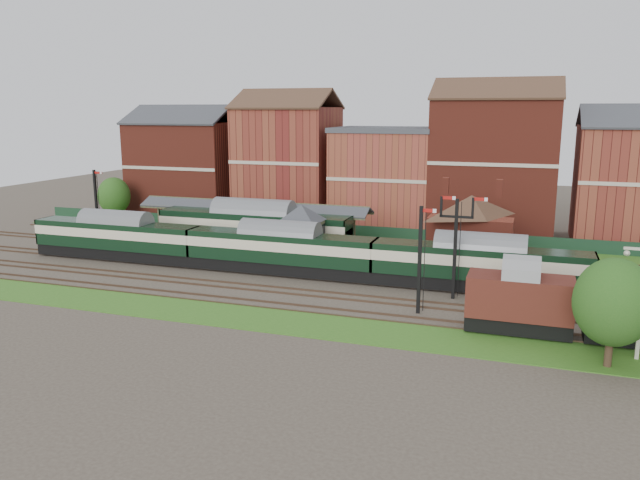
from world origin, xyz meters
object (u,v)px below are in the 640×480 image
(dmu_train, at_px, (280,249))
(platform_railcar, at_px, (254,228))
(semaphore_bracket, at_px, (456,242))
(signal_box, at_px, (301,234))
(goods_van_a, at_px, (638,314))

(dmu_train, bearing_deg, platform_railcar, 130.68)
(semaphore_bracket, relative_size, platform_railcar, 0.40)
(platform_railcar, bearing_deg, dmu_train, -49.32)
(semaphore_bracket, bearing_deg, platform_railcar, 157.27)
(semaphore_bracket, height_order, platform_railcar, semaphore_bracket)
(signal_box, xyz_separation_m, platform_railcar, (-6.44, 3.25, -0.46))
(dmu_train, xyz_separation_m, goods_van_a, (28.10, -9.00, -0.24))
(semaphore_bracket, relative_size, goods_van_a, 1.32)
(dmu_train, xyz_separation_m, platform_railcar, (-5.59, 6.50, 0.36))
(dmu_train, distance_m, platform_railcar, 8.58)
(semaphore_bracket, bearing_deg, dmu_train, 171.06)
(signal_box, relative_size, platform_railcar, 0.29)
(semaphore_bracket, relative_size, dmu_train, 0.15)
(signal_box, bearing_deg, goods_van_a, -24.21)
(semaphore_bracket, bearing_deg, signal_box, 159.08)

